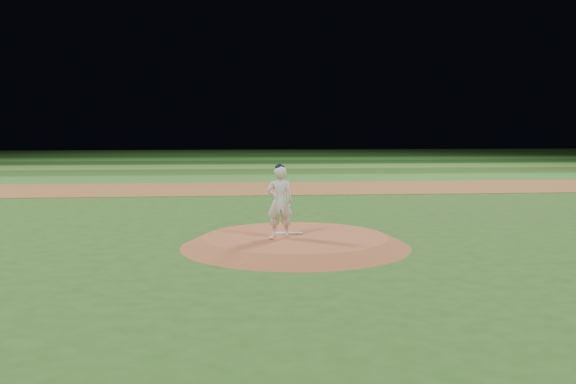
# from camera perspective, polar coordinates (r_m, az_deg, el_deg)

# --- Properties ---
(ground) EXTENTS (120.00, 120.00, 0.00)m
(ground) POSITION_cam_1_polar(r_m,az_deg,el_deg) (15.44, 0.67, -4.84)
(ground) COLOR #26501A
(ground) RESTS_ON ground
(infield_dirt_band) EXTENTS (70.00, 6.00, 0.02)m
(infield_dirt_band) POSITION_cam_1_polar(r_m,az_deg,el_deg) (29.27, -2.12, 0.32)
(infield_dirt_band) COLOR brown
(infield_dirt_band) RESTS_ON ground
(outfield_stripe_0) EXTENTS (70.00, 5.00, 0.02)m
(outfield_stripe_0) POSITION_cam_1_polar(r_m,az_deg,el_deg) (34.74, -2.61, 1.21)
(outfield_stripe_0) COLOR #326926
(outfield_stripe_0) RESTS_ON ground
(outfield_stripe_1) EXTENTS (70.00, 5.00, 0.02)m
(outfield_stripe_1) POSITION_cam_1_polar(r_m,az_deg,el_deg) (39.72, -2.93, 1.81)
(outfield_stripe_1) COLOR #244B18
(outfield_stripe_1) RESTS_ON ground
(outfield_stripe_2) EXTENTS (70.00, 5.00, 0.02)m
(outfield_stripe_2) POSITION_cam_1_polar(r_m,az_deg,el_deg) (44.70, -3.18, 2.28)
(outfield_stripe_2) COLOR #437A2C
(outfield_stripe_2) RESTS_ON ground
(outfield_stripe_3) EXTENTS (70.00, 5.00, 0.02)m
(outfield_stripe_3) POSITION_cam_1_polar(r_m,az_deg,el_deg) (49.69, -3.39, 2.65)
(outfield_stripe_3) COLOR #183F14
(outfield_stripe_3) RESTS_ON ground
(outfield_stripe_4) EXTENTS (70.00, 5.00, 0.02)m
(outfield_stripe_4) POSITION_cam_1_polar(r_m,az_deg,el_deg) (54.68, -3.55, 2.95)
(outfield_stripe_4) COLOR #306725
(outfield_stripe_4) RESTS_ON ground
(outfield_stripe_5) EXTENTS (70.00, 5.00, 0.02)m
(outfield_stripe_5) POSITION_cam_1_polar(r_m,az_deg,el_deg) (59.67, -3.69, 3.21)
(outfield_stripe_5) COLOR #194616
(outfield_stripe_5) RESTS_ON ground
(pitchers_mound) EXTENTS (5.50, 5.50, 0.25)m
(pitchers_mound) POSITION_cam_1_polar(r_m,az_deg,el_deg) (15.42, 0.67, -4.38)
(pitchers_mound) COLOR #9A512F
(pitchers_mound) RESTS_ON ground
(pitching_rubber) EXTENTS (0.69, 0.23, 0.03)m
(pitching_rubber) POSITION_cam_1_polar(r_m,az_deg,el_deg) (15.68, 0.07, -3.68)
(pitching_rubber) COLOR silver
(pitching_rubber) RESTS_ON pitchers_mound
(rosin_bag) EXTENTS (0.13, 0.13, 0.07)m
(rosin_bag) POSITION_cam_1_polar(r_m,az_deg,el_deg) (14.95, -1.50, -4.08)
(rosin_bag) COLOR silver
(rosin_bag) RESTS_ON pitchers_mound
(pitcher_on_mound) EXTENTS (0.62, 0.41, 1.74)m
(pitcher_on_mound) POSITION_cam_1_polar(r_m,az_deg,el_deg) (15.08, -0.74, -0.84)
(pitcher_on_mound) COLOR white
(pitcher_on_mound) RESTS_ON pitchers_mound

